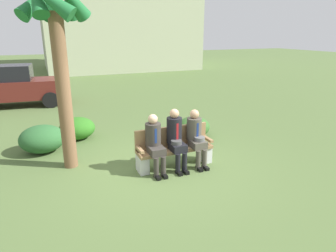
% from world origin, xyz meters
% --- Properties ---
extents(ground_plane, '(80.00, 80.00, 0.00)m').
position_xyz_m(ground_plane, '(0.00, 0.00, 0.00)').
color(ground_plane, '#516837').
extents(park_bench, '(1.75, 0.44, 0.90)m').
position_xyz_m(park_bench, '(0.38, 0.10, 0.42)').
color(park_bench, '#99754C').
rests_on(park_bench, ground).
extents(seated_man_left, '(0.34, 0.72, 1.28)m').
position_xyz_m(seated_man_left, '(-0.14, -0.03, 0.72)').
color(seated_man_left, '#38332D').
rests_on(seated_man_left, ground).
extents(seated_man_middle, '(0.34, 0.72, 1.35)m').
position_xyz_m(seated_man_middle, '(0.36, -0.03, 0.75)').
color(seated_man_middle, black).
rests_on(seated_man_middle, ground).
extents(seated_man_right, '(0.34, 0.72, 1.29)m').
position_xyz_m(seated_man_right, '(0.86, -0.03, 0.72)').
color(seated_man_right, '#4C473D').
rests_on(seated_man_right, ground).
extents(palm_tree_tall, '(1.52, 1.57, 4.26)m').
position_xyz_m(palm_tree_tall, '(-1.82, 0.97, 3.04)').
color(palm_tree_tall, brown).
rests_on(palm_tree_tall, ground).
extents(shrub_near_bench, '(0.96, 0.88, 0.60)m').
position_xyz_m(shrub_near_bench, '(1.70, 1.66, 0.30)').
color(shrub_near_bench, '#356229').
rests_on(shrub_near_bench, ground).
extents(shrub_mid_lawn, '(1.00, 0.92, 0.63)m').
position_xyz_m(shrub_mid_lawn, '(-1.44, 2.83, 0.31)').
color(shrub_mid_lawn, '#2E711F').
rests_on(shrub_mid_lawn, ground).
extents(shrub_far_lawn, '(1.12, 1.03, 0.70)m').
position_xyz_m(shrub_far_lawn, '(-2.38, 2.15, 0.35)').
color(shrub_far_lawn, '#2C602F').
rests_on(shrub_far_lawn, ground).
extents(parked_car_near, '(4.03, 2.00, 1.68)m').
position_xyz_m(parked_car_near, '(-3.29, 7.95, 0.84)').
color(parked_car_near, '#591E19').
rests_on(parked_car_near, ground).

